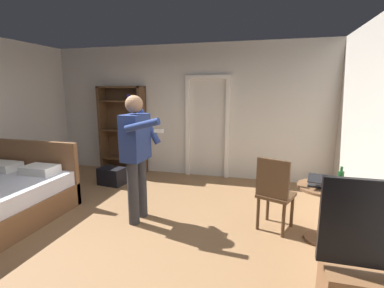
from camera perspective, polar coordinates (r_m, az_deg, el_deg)
ground_plane at (r=3.92m, az=-13.19°, el=-17.23°), size 6.58×6.58×0.00m
wall_back at (r=6.02m, az=-1.37°, el=6.75°), size 6.22×0.12×2.77m
doorway_frame at (r=5.83m, az=3.17°, el=5.01°), size 0.93×0.08×2.13m
bookshelf at (r=6.38m, az=-13.94°, el=3.57°), size 1.03×0.32×1.92m
side_table at (r=3.80m, az=25.37°, el=-11.14°), size 0.63×0.63×0.70m
laptop at (r=3.66m, az=25.25°, el=-7.28°), size 0.38×0.38×0.16m
bottle_on_table at (r=3.64m, az=28.21°, el=-6.55°), size 0.06×0.06×0.28m
wooden_chair at (r=3.80m, az=16.58°, el=-9.30°), size 0.55×0.55×0.99m
person_blue_shirt at (r=3.88m, az=-11.33°, el=-1.12°), size 0.66×0.60×1.77m
suitcase_dark at (r=5.72m, az=-16.14°, el=-6.35°), size 0.53×0.39×0.34m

